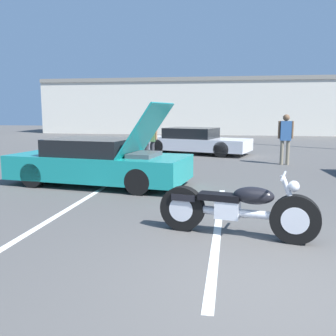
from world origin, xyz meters
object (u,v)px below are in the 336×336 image
Objects in this scene: spectator_near_motorcycle at (286,135)px; spectator_by_show_car at (150,135)px; parked_car_left_row at (194,141)px; motorcycle at (236,209)px; show_car_hood_open at (99,162)px.

spectator_near_motorcycle is 4.72m from spectator_by_show_car.
spectator_by_show_car reaches higher than parked_car_left_row.
parked_car_left_row is at bearing 110.36° from motorcycle.
spectator_by_show_car is (0.62, 3.17, 0.48)m from show_car_hood_open.
motorcycle is 10.92m from parked_car_left_row.
spectator_near_motorcycle is (1.77, 7.95, 0.63)m from motorcycle.
show_car_hood_open is 0.94× the size of parked_car_left_row.
show_car_hood_open is (-3.39, 3.47, 0.16)m from motorcycle.
spectator_near_motorcycle is 0.99× the size of spectator_by_show_car.
parked_car_left_row is 2.86× the size of spectator_near_motorcycle.
spectator_by_show_car is (-2.77, 6.64, 0.64)m from motorcycle.
spectator_near_motorcycle is at bearing 16.14° from spectator_by_show_car.
motorcycle is 8.17m from spectator_near_motorcycle.
motorcycle is 7.22m from spectator_by_show_car.
motorcycle is 1.35× the size of spectator_by_show_car.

